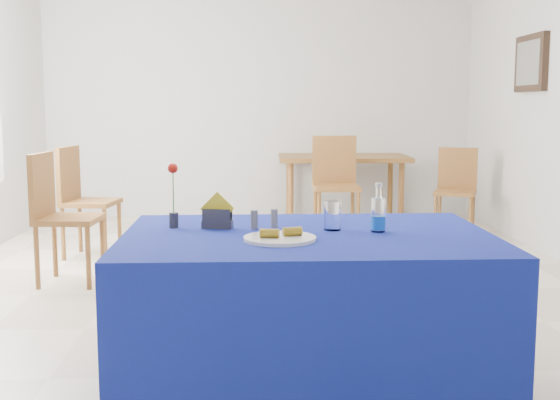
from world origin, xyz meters
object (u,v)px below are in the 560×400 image
at_px(water_bottle, 378,216).
at_px(chair_bg_right, 456,185).
at_px(chair_win_a, 57,209).
at_px(chair_bg_left, 335,178).
at_px(oak_table, 343,162).
at_px(blue_table, 307,318).
at_px(chair_win_b, 81,193).
at_px(plate, 280,238).

xyz_separation_m(water_bottle, chair_bg_right, (1.56, 4.01, -0.32)).
bearing_deg(chair_bg_right, chair_win_a, -129.97).
height_order(water_bottle, chair_bg_left, chair_bg_left).
relative_size(water_bottle, oak_table, 0.15).
distance_m(blue_table, water_bottle, 0.55).
xyz_separation_m(blue_table, water_bottle, (0.31, 0.03, 0.45)).
bearing_deg(chair_win_a, oak_table, -38.78).
bearing_deg(chair_win_b, blue_table, -142.37).
bearing_deg(plate, chair_win_a, 123.36).
bearing_deg(water_bottle, oak_table, 84.09).
bearing_deg(blue_table, water_bottle, 5.48).
bearing_deg(plate, water_bottle, 22.51).
bearing_deg(oak_table, chair_bg_left, -102.98).
height_order(chair_bg_left, chair_win_a, chair_bg_left).
relative_size(water_bottle, chair_bg_left, 0.21).
bearing_deg(plate, chair_win_b, 115.81).
xyz_separation_m(blue_table, chair_win_b, (-1.71, 3.12, 0.18)).
distance_m(plate, chair_bg_left, 4.26).
bearing_deg(blue_table, plate, -129.78).
height_order(water_bottle, chair_bg_right, water_bottle).
bearing_deg(plate, chair_bg_left, 79.80).
bearing_deg(chair_bg_left, chair_win_b, -158.47).
height_order(blue_table, oak_table, blue_table).
distance_m(plate, water_bottle, 0.48).
bearing_deg(chair_bg_right, water_bottle, -88.94).
bearing_deg(oak_table, chair_bg_right, -37.03).
bearing_deg(chair_win_a, blue_table, -138.49).
relative_size(blue_table, oak_table, 1.09).
bearing_deg(water_bottle, plate, -157.49).
bearing_deg(chair_bg_left, blue_table, -98.72).
xyz_separation_m(water_bottle, chair_win_b, (-2.02, 3.09, -0.28)).
height_order(oak_table, chair_bg_left, chair_bg_left).
bearing_deg(chair_bg_right, oak_table, 165.24).
height_order(blue_table, chair_bg_left, chair_bg_left).
bearing_deg(chair_win_a, plate, -142.47).
relative_size(plate, oak_table, 0.21).
relative_size(plate, chair_win_b, 0.31).
relative_size(blue_table, chair_win_a, 1.65).
distance_m(water_bottle, chair_win_b, 3.70).
height_order(blue_table, chair_win_a, chair_win_a).
bearing_deg(chair_win_a, chair_win_b, 6.99).
distance_m(blue_table, chair_win_a, 2.75).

